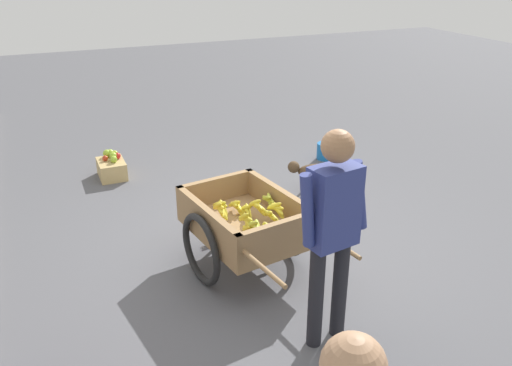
# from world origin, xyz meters

# --- Properties ---
(ground_plane) EXTENTS (24.00, 24.00, 0.00)m
(ground_plane) POSITION_xyz_m (0.00, 0.00, 0.00)
(ground_plane) COLOR #56565B
(fruit_cart) EXTENTS (1.75, 1.04, 0.71)m
(fruit_cart) POSITION_xyz_m (-0.23, 0.28, 0.44)
(fruit_cart) COLOR #937047
(fruit_cart) RESTS_ON ground
(vendor_person) EXTENTS (0.25, 0.58, 1.63)m
(vendor_person) POSITION_xyz_m (-1.36, 0.10, 0.98)
(vendor_person) COLOR black
(vendor_person) RESTS_ON ground
(dog) EXTENTS (0.33, 0.64, 0.40)m
(dog) POSITION_xyz_m (0.94, -1.07, 0.27)
(dog) COLOR #4C3823
(dog) RESTS_ON ground
(plastic_bucket) EXTENTS (0.23, 0.23, 0.22)m
(plastic_bucket) POSITION_xyz_m (1.84, -1.76, 0.11)
(plastic_bucket) COLOR #1966B2
(plastic_bucket) RESTS_ON ground
(apple_crate) EXTENTS (0.44, 0.32, 0.32)m
(apple_crate) POSITION_xyz_m (2.37, 1.04, 0.13)
(apple_crate) COLOR tan
(apple_crate) RESTS_ON ground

